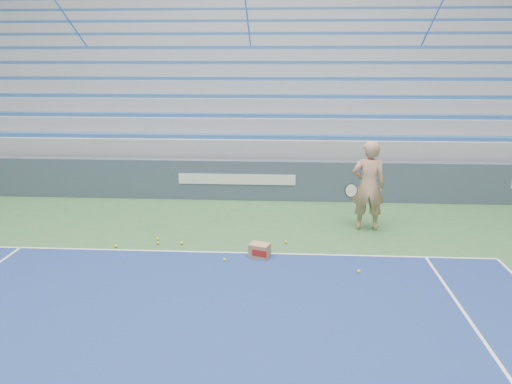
% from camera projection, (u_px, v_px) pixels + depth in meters
% --- Properties ---
extents(sponsor_barrier, '(30.00, 0.32, 1.10)m').
position_uv_depth(sponsor_barrier, '(237.00, 180.00, 13.76)').
color(sponsor_barrier, '#3C495B').
rests_on(sponsor_barrier, ground).
extents(bleachers, '(31.00, 9.15, 7.30)m').
position_uv_depth(bleachers, '(252.00, 98.00, 18.80)').
color(bleachers, '#999CA1').
rests_on(bleachers, ground).
extents(tennis_player, '(0.99, 0.87, 2.05)m').
position_uv_depth(tennis_player, '(368.00, 186.00, 11.18)').
color(tennis_player, tan).
rests_on(tennis_player, ground).
extents(ball_box, '(0.45, 0.40, 0.28)m').
position_uv_depth(ball_box, '(260.00, 251.00, 9.79)').
color(ball_box, '#AD7E53').
rests_on(ball_box, ground).
extents(tennis_ball_0, '(0.07, 0.07, 0.07)m').
position_uv_depth(tennis_ball_0, '(158.00, 239.00, 10.74)').
color(tennis_ball_0, '#CADD2D').
rests_on(tennis_ball_0, ground).
extents(tennis_ball_1, '(0.07, 0.07, 0.07)m').
position_uv_depth(tennis_ball_1, '(182.00, 243.00, 10.48)').
color(tennis_ball_1, '#CADD2D').
rests_on(tennis_ball_1, ground).
extents(tennis_ball_2, '(0.07, 0.07, 0.07)m').
position_uv_depth(tennis_ball_2, '(224.00, 260.00, 9.62)').
color(tennis_ball_2, '#CADD2D').
rests_on(tennis_ball_2, ground).
extents(tennis_ball_3, '(0.07, 0.07, 0.07)m').
position_uv_depth(tennis_ball_3, '(286.00, 242.00, 10.54)').
color(tennis_ball_3, '#CADD2D').
rests_on(tennis_ball_3, ground).
extents(tennis_ball_4, '(0.07, 0.07, 0.07)m').
position_uv_depth(tennis_ball_4, '(158.00, 243.00, 10.50)').
color(tennis_ball_4, '#CADD2D').
rests_on(tennis_ball_4, ground).
extents(tennis_ball_5, '(0.07, 0.07, 0.07)m').
position_uv_depth(tennis_ball_5, '(116.00, 246.00, 10.31)').
color(tennis_ball_5, '#CADD2D').
rests_on(tennis_ball_5, ground).
extents(tennis_ball_6, '(0.07, 0.07, 0.07)m').
position_uv_depth(tennis_ball_6, '(359.00, 271.00, 9.09)').
color(tennis_ball_6, '#CADD2D').
rests_on(tennis_ball_6, ground).
extents(tennis_ball_7, '(0.07, 0.07, 0.07)m').
position_uv_depth(tennis_ball_7, '(260.00, 252.00, 9.99)').
color(tennis_ball_7, '#CADD2D').
rests_on(tennis_ball_7, ground).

